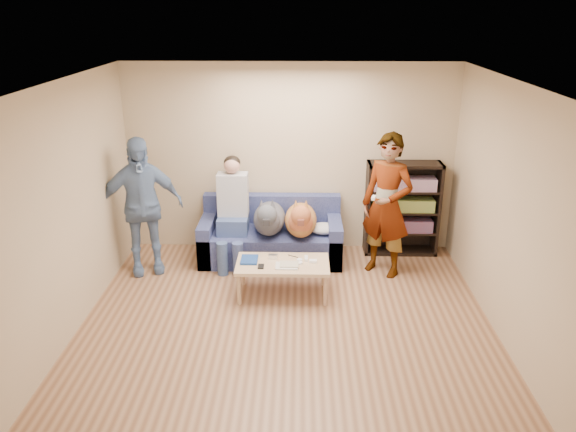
{
  "coord_description": "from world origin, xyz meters",
  "views": [
    {
      "loc": [
        0.14,
        -4.98,
        3.29
      ],
      "look_at": [
        0.0,
        1.2,
        0.95
      ],
      "focal_mm": 35.0,
      "sensor_mm": 36.0,
      "label": 1
    }
  ],
  "objects_px": {
    "dog_tan": "(301,219)",
    "bookshelf": "(402,206)",
    "dog_gray": "(269,218)",
    "coffee_table": "(283,266)",
    "camera_silver": "(273,256)",
    "sofa": "(271,238)",
    "person_seated": "(232,208)",
    "person_standing_left": "(141,206)",
    "person_standing_right": "(387,206)",
    "notebook_blue": "(249,260)"
  },
  "relations": [
    {
      "from": "dog_gray",
      "to": "coffee_table",
      "type": "xyz_separation_m",
      "value": [
        0.21,
        -0.89,
        -0.27
      ]
    },
    {
      "from": "person_standing_left",
      "to": "camera_silver",
      "type": "distance_m",
      "value": 1.82
    },
    {
      "from": "dog_tan",
      "to": "coffee_table",
      "type": "xyz_separation_m",
      "value": [
        -0.21,
        -0.86,
        -0.27
      ]
    },
    {
      "from": "person_standing_right",
      "to": "camera_silver",
      "type": "bearing_deg",
      "value": -123.69
    },
    {
      "from": "dog_gray",
      "to": "dog_tan",
      "type": "height_order",
      "value": "dog_gray"
    },
    {
      "from": "sofa",
      "to": "person_seated",
      "type": "xyz_separation_m",
      "value": [
        -0.5,
        -0.13,
        0.49
      ]
    },
    {
      "from": "person_seated",
      "to": "coffee_table",
      "type": "distance_m",
      "value": 1.23
    },
    {
      "from": "notebook_blue",
      "to": "camera_silver",
      "type": "height_order",
      "value": "camera_silver"
    },
    {
      "from": "person_standing_left",
      "to": "sofa",
      "type": "xyz_separation_m",
      "value": [
        1.62,
        0.44,
        -0.62
      ]
    },
    {
      "from": "sofa",
      "to": "dog_tan",
      "type": "bearing_deg",
      "value": -27.38
    },
    {
      "from": "camera_silver",
      "to": "notebook_blue",
      "type": "bearing_deg",
      "value": -165.96
    },
    {
      "from": "person_standing_right",
      "to": "person_standing_left",
      "type": "height_order",
      "value": "person_standing_right"
    },
    {
      "from": "camera_silver",
      "to": "dog_gray",
      "type": "xyz_separation_m",
      "value": [
        -0.09,
        0.77,
        0.2
      ]
    },
    {
      "from": "camera_silver",
      "to": "bookshelf",
      "type": "height_order",
      "value": "bookshelf"
    },
    {
      "from": "dog_tan",
      "to": "notebook_blue",
      "type": "bearing_deg",
      "value": -127.23
    },
    {
      "from": "dog_gray",
      "to": "coffee_table",
      "type": "relative_size",
      "value": 1.14
    },
    {
      "from": "dog_tan",
      "to": "coffee_table",
      "type": "relative_size",
      "value": 1.06
    },
    {
      "from": "notebook_blue",
      "to": "camera_silver",
      "type": "bearing_deg",
      "value": 14.04
    },
    {
      "from": "person_standing_left",
      "to": "bookshelf",
      "type": "relative_size",
      "value": 1.38
    },
    {
      "from": "sofa",
      "to": "coffee_table",
      "type": "distance_m",
      "value": 1.08
    },
    {
      "from": "camera_silver",
      "to": "bookshelf",
      "type": "xyz_separation_m",
      "value": [
        1.73,
        1.18,
        0.23
      ]
    },
    {
      "from": "person_standing_right",
      "to": "dog_tan",
      "type": "height_order",
      "value": "person_standing_right"
    },
    {
      "from": "person_standing_left",
      "to": "coffee_table",
      "type": "distance_m",
      "value": 1.99
    },
    {
      "from": "person_standing_left",
      "to": "person_seated",
      "type": "distance_m",
      "value": 1.17
    },
    {
      "from": "sofa",
      "to": "bookshelf",
      "type": "relative_size",
      "value": 1.46
    },
    {
      "from": "person_standing_right",
      "to": "notebook_blue",
      "type": "xyz_separation_m",
      "value": [
        -1.69,
        -0.59,
        -0.49
      ]
    },
    {
      "from": "sofa",
      "to": "dog_tan",
      "type": "distance_m",
      "value": 0.58
    },
    {
      "from": "notebook_blue",
      "to": "coffee_table",
      "type": "distance_m",
      "value": 0.41
    },
    {
      "from": "sofa",
      "to": "dog_gray",
      "type": "relative_size",
      "value": 1.51
    },
    {
      "from": "person_standing_right",
      "to": "dog_gray",
      "type": "bearing_deg",
      "value": -153.5
    },
    {
      "from": "person_standing_left",
      "to": "coffee_table",
      "type": "height_order",
      "value": "person_standing_left"
    },
    {
      "from": "bookshelf",
      "to": "coffee_table",
      "type": "bearing_deg",
      "value": -141.13
    },
    {
      "from": "camera_silver",
      "to": "dog_gray",
      "type": "distance_m",
      "value": 0.8
    },
    {
      "from": "sofa",
      "to": "person_seated",
      "type": "distance_m",
      "value": 0.71
    },
    {
      "from": "camera_silver",
      "to": "sofa",
      "type": "height_order",
      "value": "sofa"
    },
    {
      "from": "person_standing_left",
      "to": "notebook_blue",
      "type": "xyz_separation_m",
      "value": [
        1.41,
        -0.57,
        -0.46
      ]
    },
    {
      "from": "person_seated",
      "to": "camera_silver",
      "type": "bearing_deg",
      "value": -55.0
    },
    {
      "from": "person_standing_left",
      "to": "dog_gray",
      "type": "height_order",
      "value": "person_standing_left"
    },
    {
      "from": "person_standing_left",
      "to": "coffee_table",
      "type": "bearing_deg",
      "value": -37.72
    },
    {
      "from": "person_seated",
      "to": "bookshelf",
      "type": "distance_m",
      "value": 2.33
    },
    {
      "from": "coffee_table",
      "to": "person_seated",
      "type": "bearing_deg",
      "value": 126.45
    },
    {
      "from": "notebook_blue",
      "to": "camera_silver",
      "type": "distance_m",
      "value": 0.29
    },
    {
      "from": "dog_tan",
      "to": "bookshelf",
      "type": "bearing_deg",
      "value": 17.56
    },
    {
      "from": "notebook_blue",
      "to": "dog_gray",
      "type": "height_order",
      "value": "dog_gray"
    },
    {
      "from": "person_standing_left",
      "to": "dog_gray",
      "type": "xyz_separation_m",
      "value": [
        1.61,
        0.27,
        -0.25
      ]
    },
    {
      "from": "person_standing_right",
      "to": "dog_tan",
      "type": "relative_size",
      "value": 1.57
    },
    {
      "from": "person_seated",
      "to": "dog_tan",
      "type": "xyz_separation_m",
      "value": [
        0.9,
        -0.08,
        -0.13
      ]
    },
    {
      "from": "coffee_table",
      "to": "camera_silver",
      "type": "bearing_deg",
      "value": 135.0
    },
    {
      "from": "camera_silver",
      "to": "sofa",
      "type": "bearing_deg",
      "value": 94.26
    },
    {
      "from": "sofa",
      "to": "dog_tan",
      "type": "relative_size",
      "value": 1.62
    }
  ]
}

